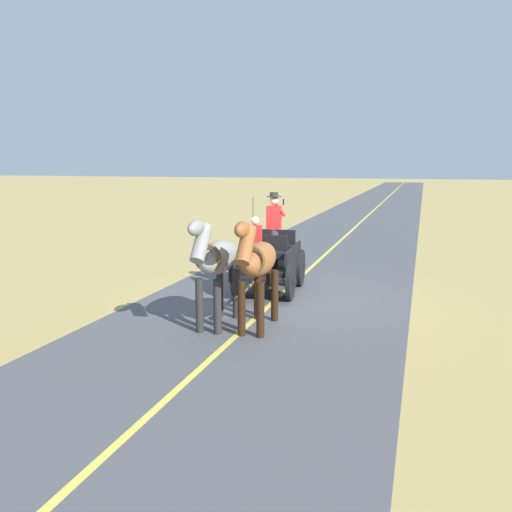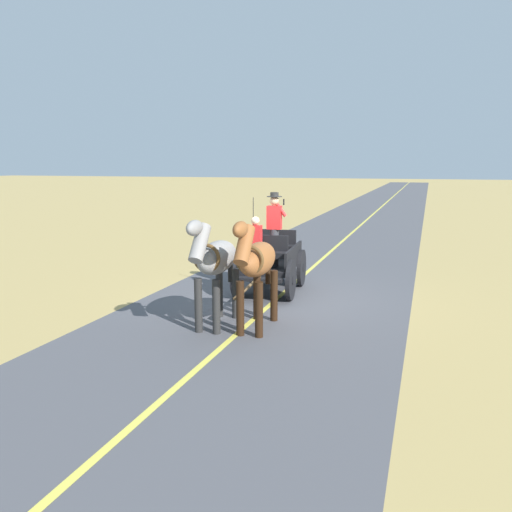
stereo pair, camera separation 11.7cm
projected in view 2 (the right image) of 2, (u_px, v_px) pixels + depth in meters
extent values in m
plane|color=tan|center=(279.00, 297.00, 12.69)|extent=(200.00, 200.00, 0.00)
cube|color=#4C4C51|center=(279.00, 297.00, 12.69)|extent=(6.13, 160.00, 0.01)
cube|color=#DBCC4C|center=(279.00, 297.00, 12.69)|extent=(0.12, 160.00, 0.00)
cube|color=black|center=(271.00, 265.00, 13.19)|extent=(1.35, 2.28, 0.12)
cube|color=black|center=(294.00, 255.00, 13.00)|extent=(0.21, 2.09, 0.44)
cube|color=black|center=(249.00, 253.00, 13.28)|extent=(0.21, 2.09, 0.44)
cube|color=black|center=(259.00, 280.00, 12.04)|extent=(1.09, 0.31, 0.08)
cube|color=black|center=(280.00, 264.00, 14.36)|extent=(0.73, 0.25, 0.06)
cube|color=black|center=(265.00, 254.00, 12.54)|extent=(1.04, 0.43, 0.14)
cube|color=black|center=(267.00, 244.00, 12.68)|extent=(1.02, 0.15, 0.44)
cube|color=black|center=(275.00, 247.00, 13.59)|extent=(1.04, 0.43, 0.14)
cube|color=black|center=(277.00, 238.00, 13.73)|extent=(1.02, 0.15, 0.44)
cylinder|color=black|center=(291.00, 280.00, 12.33)|extent=(0.17, 0.96, 0.96)
cylinder|color=black|center=(291.00, 280.00, 12.33)|extent=(0.13, 0.22, 0.21)
cylinder|color=black|center=(238.00, 277.00, 12.64)|extent=(0.17, 0.96, 0.96)
cylinder|color=black|center=(238.00, 277.00, 12.64)|extent=(0.13, 0.22, 0.21)
cylinder|color=black|center=(301.00, 268.00, 13.80)|extent=(0.17, 0.96, 0.96)
cylinder|color=black|center=(301.00, 268.00, 13.80)|extent=(0.13, 0.22, 0.21)
cylinder|color=black|center=(253.00, 265.00, 14.11)|extent=(0.17, 0.96, 0.96)
cylinder|color=black|center=(253.00, 265.00, 14.11)|extent=(0.13, 0.22, 0.21)
cylinder|color=brown|center=(248.00, 287.00, 11.10)|extent=(0.21, 2.00, 0.07)
cylinder|color=black|center=(253.00, 225.00, 12.49)|extent=(0.02, 0.02, 1.30)
cylinder|color=#2D2D33|center=(274.00, 248.00, 12.75)|extent=(0.22, 0.22, 0.90)
cube|color=red|center=(274.00, 217.00, 12.62)|extent=(0.35, 0.24, 0.56)
sphere|color=tan|center=(274.00, 201.00, 12.55)|extent=(0.22, 0.22, 0.22)
cylinder|color=black|center=(274.00, 197.00, 12.53)|extent=(0.36, 0.36, 0.01)
cylinder|color=black|center=(274.00, 194.00, 12.52)|extent=(0.20, 0.20, 0.10)
cylinder|color=red|center=(281.00, 210.00, 12.51)|extent=(0.27, 0.10, 0.32)
cube|color=black|center=(284.00, 202.00, 12.44)|extent=(0.02, 0.07, 0.14)
cube|color=#2D2D33|center=(254.00, 249.00, 12.47)|extent=(0.30, 0.34, 0.14)
cube|color=red|center=(255.00, 235.00, 12.53)|extent=(0.31, 0.22, 0.48)
sphere|color=beige|center=(255.00, 221.00, 12.47)|extent=(0.20, 0.20, 0.20)
ellipsoid|color=brown|center=(258.00, 259.00, 10.10)|extent=(0.60, 1.57, 0.64)
cylinder|color=black|center=(259.00, 310.00, 9.68)|extent=(0.15, 0.15, 1.05)
cylinder|color=black|center=(240.00, 308.00, 9.78)|extent=(0.15, 0.15, 1.05)
cylinder|color=black|center=(274.00, 296.00, 10.71)|extent=(0.15, 0.15, 1.05)
cylinder|color=black|center=(257.00, 294.00, 10.81)|extent=(0.15, 0.15, 1.05)
cylinder|color=brown|center=(244.00, 245.00, 9.24)|extent=(0.28, 0.66, 0.73)
ellipsoid|color=brown|center=(240.00, 229.00, 8.98)|extent=(0.23, 0.55, 0.28)
cube|color=black|center=(245.00, 243.00, 9.25)|extent=(0.07, 0.50, 0.56)
cylinder|color=black|center=(268.00, 267.00, 10.85)|extent=(0.11, 0.11, 0.70)
torus|color=brown|center=(249.00, 260.00, 9.57)|extent=(0.55, 0.09, 0.55)
ellipsoid|color=gray|center=(217.00, 257.00, 10.30)|extent=(0.58, 1.57, 0.64)
cylinder|color=#272726|center=(216.00, 307.00, 9.88)|extent=(0.15, 0.15, 1.05)
cylinder|color=#272726|center=(198.00, 305.00, 9.99)|extent=(0.15, 0.15, 1.05)
cylinder|color=#272726|center=(236.00, 293.00, 10.91)|extent=(0.15, 0.15, 1.05)
cylinder|color=#272726|center=(219.00, 292.00, 11.01)|extent=(0.15, 0.15, 1.05)
cylinder|color=gray|center=(200.00, 243.00, 9.44)|extent=(0.27, 0.65, 0.73)
ellipsoid|color=gray|center=(194.00, 228.00, 9.18)|extent=(0.23, 0.54, 0.28)
cube|color=#272726|center=(200.00, 241.00, 9.45)|extent=(0.07, 0.50, 0.56)
cylinder|color=#272726|center=(230.00, 265.00, 11.05)|extent=(0.11, 0.11, 0.70)
torus|color=brown|center=(206.00, 258.00, 9.77)|extent=(0.55, 0.08, 0.55)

